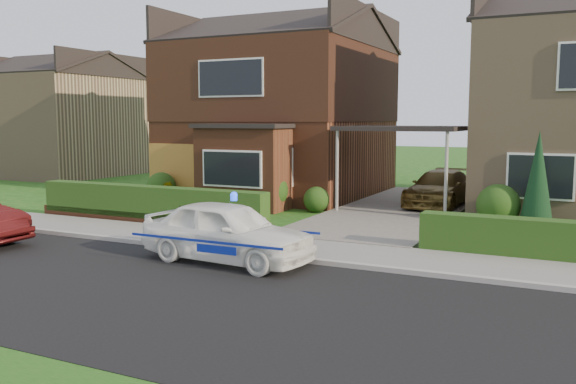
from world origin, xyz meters
The scene contains 21 objects.
ground centered at (0.00, 0.00, 0.00)m, with size 120.00×120.00×0.00m, color #184412.
road centered at (0.00, 0.00, 0.00)m, with size 60.00×6.00×0.02m, color black.
kerb centered at (0.00, 3.05, 0.06)m, with size 60.00×0.16×0.12m, color #9E9993.
sidewalk centered at (0.00, 4.10, 0.05)m, with size 60.00×2.00×0.10m, color slate.
driveway centered at (0.00, 11.00, 0.06)m, with size 3.80×12.00×0.12m, color #666059.
house_left centered at (-5.78, 13.90, 3.81)m, with size 7.50×9.53×7.25m.
carport_link centered at (0.00, 10.95, 2.66)m, with size 3.80×3.00×2.77m.
garage_door centered at (-8.25, 9.96, 1.05)m, with size 2.20×0.10×2.10m, color brown.
dwarf_wall centered at (-5.80, 5.30, 0.18)m, with size 7.70×0.25×0.36m, color brown.
hedge_left centered at (-5.80, 5.45, 0.00)m, with size 7.50×0.55×0.90m, color #173611.
shrub_left_far centered at (-8.50, 9.50, 0.54)m, with size 1.08×1.08×1.08m, color #173611.
shrub_left_mid centered at (-4.00, 9.30, 0.66)m, with size 1.32×1.32×1.32m, color #173611.
shrub_left_near centered at (-2.40, 9.60, 0.42)m, with size 0.84×0.84×0.84m, color #173611.
shrub_right_near centered at (3.20, 9.40, 0.60)m, with size 1.20×1.20×1.20m, color #173611.
conifer_a centered at (4.20, 9.20, 1.30)m, with size 0.90×0.90×2.60m, color black.
neighbour_left centered at (-20.00, 16.00, 2.60)m, with size 6.50×7.00×5.20m, color #9A7D5E.
police_car centered at (-1.32, 2.40, 0.65)m, with size 3.48×3.91×1.45m.
driveway_car centered at (1.00, 12.13, 0.70)m, with size 1.63×4.00×1.16m, color brown.
potted_plant_a centered at (-4.93, 6.00, 0.43)m, with size 0.45×0.31×0.86m, color gray.
potted_plant_b centered at (-7.90, 9.00, 0.40)m, with size 0.44×0.35×0.80m, color gray.
potted_plant_c centered at (-5.21, 7.03, 0.33)m, with size 0.37×0.37×0.66m, color gray.
Camera 1 is at (5.28, -8.26, 2.97)m, focal length 38.00 mm.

